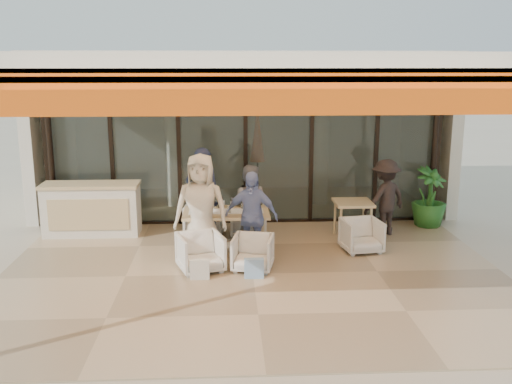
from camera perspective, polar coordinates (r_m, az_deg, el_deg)
The scene contains 21 objects.
ground at distance 9.14m, azimuth -0.33°, elevation -8.32°, with size 70.00×70.00×0.00m, color #C6B293.
terrace_floor at distance 9.13m, azimuth -0.33°, elevation -8.29°, with size 8.00×6.00×0.01m, color tan.
terrace_structure at distance 8.26m, azimuth -0.26°, elevation 12.50°, with size 8.00×6.00×3.40m.
glass_storefront at distance 11.64m, azimuth -1.05°, elevation 4.45°, with size 8.08×0.10×3.20m.
interior_block at distance 13.87m, azimuth -1.38°, elevation 8.43°, with size 9.05×3.62×3.52m.
host_counter at distance 11.45m, azimuth -16.10°, elevation -1.65°, with size 1.85×0.65×1.04m.
dining_table at distance 10.04m, azimuth -3.04°, elevation -2.26°, with size 1.50×0.90×0.93m.
chair_far_left at distance 11.04m, azimuth -5.17°, elevation -2.62°, with size 0.71×0.66×0.73m, color silver.
chair_far_right at distance 11.04m, azimuth -0.81°, elevation -2.64°, with size 0.68×0.64×0.70m, color silver.
chair_near_left at distance 9.23m, azimuth -5.57°, elevation -5.88°, with size 0.67×0.63×0.69m, color silver.
chair_near_right at distance 9.24m, azimuth -0.33°, elevation -5.96°, with size 0.63×0.59×0.64m, color silver.
diner_navy at distance 10.42m, azimuth -5.33°, elevation -0.46°, with size 0.66×0.44×1.82m, color #1B233C.
diner_grey at distance 10.46m, azimuth -0.70°, elevation -1.29°, with size 0.72×0.56×1.49m, color slate.
diner_cream at distance 9.54m, azimuth -5.53°, elevation -1.64°, with size 0.90×0.59×1.84m, color beige.
diner_periwinkle at distance 9.58m, azimuth -0.48°, elevation -2.45°, with size 0.90×0.38×1.54m, color #7786C6.
tote_bag_cream at distance 8.91m, azimuth -5.66°, elevation -7.78°, with size 0.30×0.10×0.34m, color silver.
tote_bag_blue at distance 8.91m, azimuth -0.20°, elevation -7.71°, with size 0.30×0.10×0.34m, color #99BFD8.
side_table at distance 10.89m, azimuth 9.67°, elevation -1.48°, with size 0.70×0.70×0.74m.
side_chair at distance 10.27m, azimuth 10.52°, elevation -4.17°, with size 0.64×0.60×0.66m, color silver.
standing_woman at distance 11.22m, azimuth 12.78°, elevation -0.59°, with size 0.97×0.56×1.51m, color black.
potted_palm at distance 12.10m, azimuth 16.94°, elevation -0.51°, with size 0.69×0.69×1.24m, color #1E5919.
Camera 1 is at (-0.41, -8.51, 3.30)m, focal length 40.00 mm.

